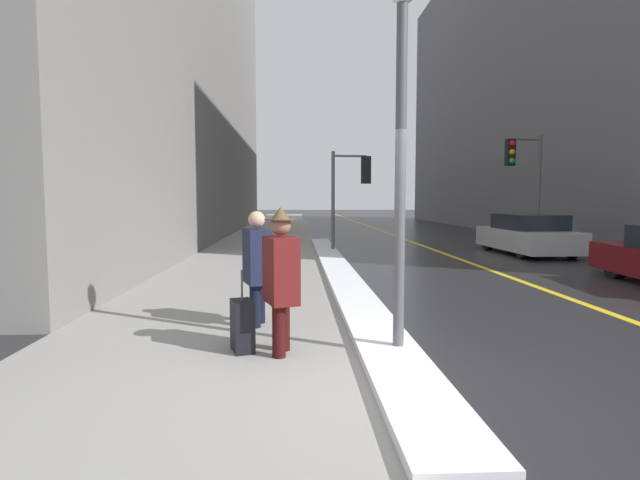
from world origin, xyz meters
TOP-DOWN VIEW (x-y plane):
  - ground_plane at (0.00, 0.00)m, footprint 160.00×160.00m
  - sidewalk_slab at (-2.00, 15.00)m, footprint 4.00×80.00m
  - road_centre_stripe at (4.00, 15.00)m, footprint 0.16×80.00m
  - snow_bank_curb at (0.21, 7.29)m, footprint 0.69×17.96m
  - building_facade_right at (13.00, 22.00)m, footprint 6.00×36.00m
  - lamp_post at (0.32, 0.93)m, footprint 0.28×0.28m
  - traffic_light_near at (1.14, 11.94)m, footprint 1.31×0.36m
  - traffic_light_far at (6.88, 12.17)m, footprint 1.31×0.39m
  - pedestrian_nearside at (-0.99, 1.00)m, footprint 0.44×0.58m
  - pedestrian_in_glasses at (-1.35, 2.31)m, footprint 0.44×0.58m
  - parked_car_silver at (6.63, 11.09)m, footprint 1.78×4.20m
  - rolling_suitcase at (-1.43, 1.12)m, footprint 0.32×0.41m

SIDE VIEW (x-z plane):
  - ground_plane at x=0.00m, z-range 0.00..0.00m
  - road_centre_stripe at x=4.00m, z-range 0.00..0.00m
  - sidewalk_slab at x=-2.00m, z-range 0.00..0.01m
  - snow_bank_curb at x=0.21m, z-range 0.00..0.11m
  - rolling_suitcase at x=-1.43m, z-range -0.17..0.78m
  - parked_car_silver at x=6.63m, z-range -0.03..1.24m
  - pedestrian_in_glasses at x=-1.35m, z-range 0.09..1.67m
  - pedestrian_nearside at x=-0.99m, z-range 0.08..1.74m
  - traffic_light_near at x=1.14m, z-range 0.73..4.04m
  - lamp_post at x=0.32m, z-range 0.46..4.55m
  - traffic_light_far at x=6.88m, z-range 0.88..4.81m
  - building_facade_right at x=13.00m, z-range 0.00..17.49m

